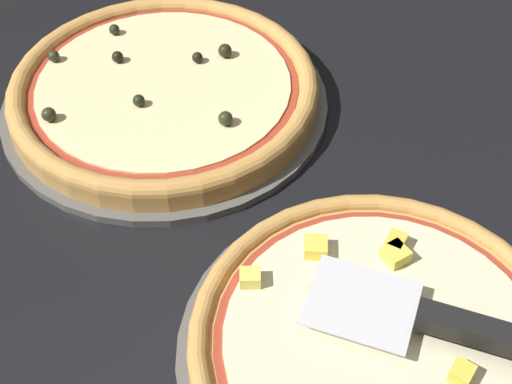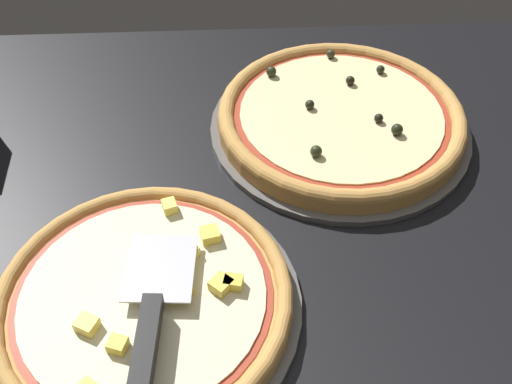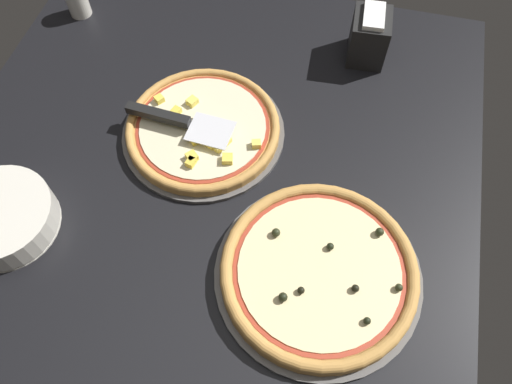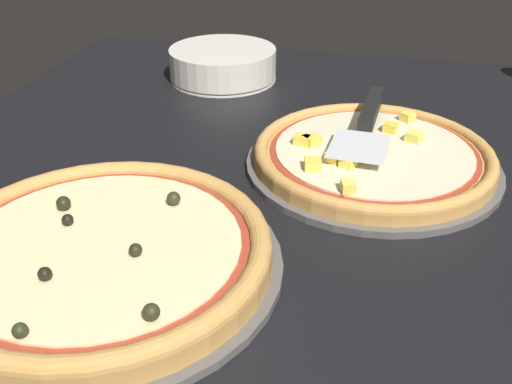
# 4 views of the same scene
# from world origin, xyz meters

# --- Properties ---
(ground_plane) EXTENTS (1.23, 1.17, 0.04)m
(ground_plane) POSITION_xyz_m (0.00, 0.00, -0.02)
(ground_plane) COLOR black
(pizza_pan_front) EXTENTS (0.37, 0.37, 0.01)m
(pizza_pan_front) POSITION_xyz_m (-0.08, -0.04, 0.01)
(pizza_pan_front) COLOR #565451
(pizza_pan_front) RESTS_ON ground_plane
(pizza_front) EXTENTS (0.35, 0.35, 0.03)m
(pizza_front) POSITION_xyz_m (-0.08, -0.04, 0.02)
(pizza_front) COLOR #C68E47
(pizza_front) RESTS_ON pizza_pan_front
(pizza_pan_back) EXTENTS (0.40, 0.40, 0.01)m
(pizza_pan_back) POSITION_xyz_m (0.20, 0.28, 0.01)
(pizza_pan_back) COLOR #565451
(pizza_pan_back) RESTS_ON ground_plane
(pizza_back) EXTENTS (0.38, 0.38, 0.04)m
(pizza_back) POSITION_xyz_m (0.20, 0.28, 0.03)
(pizza_back) COLOR #C68E47
(pizza_back) RESTS_ON pizza_pan_back
(serving_spatula) EXTENTS (0.09, 0.25, 0.02)m
(serving_spatula) POSITION_xyz_m (-0.06, -0.11, 0.05)
(serving_spatula) COLOR silver
(serving_spatula) RESTS_ON pizza_front
(plate_stack) EXTENTS (0.21, 0.21, 0.06)m
(plate_stack) POSITION_xyz_m (0.24, -0.36, 0.03)
(plate_stack) COLOR silver
(plate_stack) RESTS_ON ground_plane
(napkin_holder) EXTENTS (0.11, 0.10, 0.13)m
(napkin_holder) POSITION_xyz_m (-0.41, 0.29, 0.06)
(napkin_holder) COLOR black
(napkin_holder) RESTS_ON ground_plane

